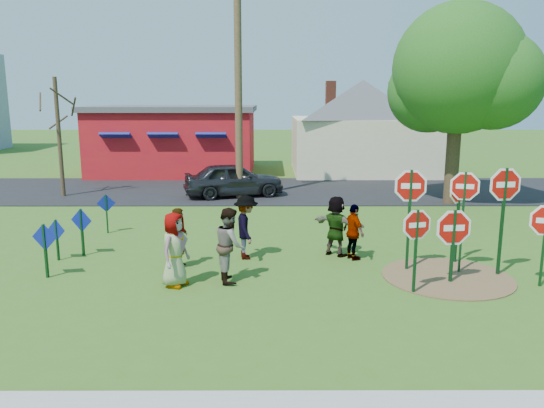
{
  "coord_description": "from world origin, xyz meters",
  "views": [
    {
      "loc": [
        0.1,
        -13.54,
        4.41
      ],
      "look_at": [
        0.14,
        0.62,
        1.54
      ],
      "focal_mm": 35.0,
      "sensor_mm": 36.0,
      "label": 1
    }
  ],
  "objects_px": {
    "stop_sign_b": "(464,196)",
    "person_a": "(175,250)",
    "stop_sign_c": "(504,197)",
    "stop_sign_d": "(459,198)",
    "person_b": "(180,238)",
    "stop_sign_a": "(417,233)",
    "suv": "(234,179)",
    "utility_pole": "(238,74)",
    "leafy_tree": "(461,76)"
  },
  "relations": [
    {
      "from": "stop_sign_b",
      "to": "person_a",
      "type": "height_order",
      "value": "stop_sign_b"
    },
    {
      "from": "stop_sign_c",
      "to": "stop_sign_d",
      "type": "xyz_separation_m",
      "value": [
        -0.74,
        1.02,
        -0.22
      ]
    },
    {
      "from": "person_a",
      "to": "person_b",
      "type": "xyz_separation_m",
      "value": [
        -0.12,
        1.45,
        -0.1
      ]
    },
    {
      "from": "stop_sign_a",
      "to": "stop_sign_d",
      "type": "relative_size",
      "value": 0.83
    },
    {
      "from": "suv",
      "to": "utility_pole",
      "type": "distance_m",
      "value": 4.6
    },
    {
      "from": "stop_sign_d",
      "to": "person_a",
      "type": "relative_size",
      "value": 1.39
    },
    {
      "from": "stop_sign_b",
      "to": "person_b",
      "type": "height_order",
      "value": "stop_sign_b"
    },
    {
      "from": "utility_pole",
      "to": "leafy_tree",
      "type": "distance_m",
      "value": 9.1
    },
    {
      "from": "stop_sign_a",
      "to": "stop_sign_b",
      "type": "height_order",
      "value": "stop_sign_b"
    },
    {
      "from": "stop_sign_a",
      "to": "stop_sign_d",
      "type": "bearing_deg",
      "value": 38.01
    },
    {
      "from": "person_a",
      "to": "stop_sign_d",
      "type": "bearing_deg",
      "value": -52.66
    },
    {
      "from": "person_b",
      "to": "utility_pole",
      "type": "distance_m",
      "value": 10.58
    },
    {
      "from": "suv",
      "to": "leafy_tree",
      "type": "distance_m",
      "value": 10.45
    },
    {
      "from": "suv",
      "to": "stop_sign_c",
      "type": "bearing_deg",
      "value": -160.39
    },
    {
      "from": "person_b",
      "to": "leafy_tree",
      "type": "relative_size",
      "value": 0.19
    },
    {
      "from": "person_b",
      "to": "utility_pole",
      "type": "relative_size",
      "value": 0.16
    },
    {
      "from": "stop_sign_a",
      "to": "person_b",
      "type": "height_order",
      "value": "stop_sign_a"
    },
    {
      "from": "person_a",
      "to": "utility_pole",
      "type": "relative_size",
      "value": 0.18
    },
    {
      "from": "stop_sign_c",
      "to": "person_a",
      "type": "xyz_separation_m",
      "value": [
        -7.98,
        -0.74,
        -1.12
      ]
    },
    {
      "from": "suv",
      "to": "leafy_tree",
      "type": "xyz_separation_m",
      "value": [
        9.31,
        -1.62,
        4.46
      ]
    },
    {
      "from": "suv",
      "to": "person_a",
      "type": "bearing_deg",
      "value": 162.02
    },
    {
      "from": "stop_sign_a",
      "to": "utility_pole",
      "type": "bearing_deg",
      "value": 97.32
    },
    {
      "from": "stop_sign_a",
      "to": "person_b",
      "type": "distance_m",
      "value": 6.01
    },
    {
      "from": "leafy_tree",
      "to": "suv",
      "type": "bearing_deg",
      "value": 170.13
    },
    {
      "from": "stop_sign_b",
      "to": "person_a",
      "type": "xyz_separation_m",
      "value": [
        -7.08,
        -0.95,
        -1.09
      ]
    },
    {
      "from": "suv",
      "to": "utility_pole",
      "type": "xyz_separation_m",
      "value": [
        0.29,
        -0.51,
        4.56
      ]
    },
    {
      "from": "stop_sign_b",
      "to": "stop_sign_c",
      "type": "bearing_deg",
      "value": -1.04
    },
    {
      "from": "stop_sign_a",
      "to": "person_a",
      "type": "xyz_separation_m",
      "value": [
        -5.53,
        0.5,
        -0.54
      ]
    },
    {
      "from": "stop_sign_c",
      "to": "person_b",
      "type": "relative_size",
      "value": 1.81
    },
    {
      "from": "stop_sign_d",
      "to": "person_b",
      "type": "height_order",
      "value": "stop_sign_d"
    },
    {
      "from": "stop_sign_b",
      "to": "leafy_tree",
      "type": "height_order",
      "value": "leafy_tree"
    },
    {
      "from": "stop_sign_a",
      "to": "suv",
      "type": "bearing_deg",
      "value": 97.64
    },
    {
      "from": "stop_sign_a",
      "to": "leafy_tree",
      "type": "relative_size",
      "value": 0.25
    },
    {
      "from": "stop_sign_a",
      "to": "person_b",
      "type": "bearing_deg",
      "value": 146.21
    },
    {
      "from": "stop_sign_a",
      "to": "stop_sign_c",
      "type": "distance_m",
      "value": 2.81
    },
    {
      "from": "stop_sign_b",
      "to": "person_b",
      "type": "xyz_separation_m",
      "value": [
        -7.19,
        0.5,
        -1.19
      ]
    },
    {
      "from": "person_b",
      "to": "utility_pole",
      "type": "height_order",
      "value": "utility_pole"
    },
    {
      "from": "leafy_tree",
      "to": "person_a",
      "type": "bearing_deg",
      "value": -135.26
    },
    {
      "from": "person_b",
      "to": "utility_pole",
      "type": "bearing_deg",
      "value": -9.02
    },
    {
      "from": "stop_sign_b",
      "to": "suv",
      "type": "relative_size",
      "value": 0.62
    },
    {
      "from": "person_a",
      "to": "utility_pole",
      "type": "xyz_separation_m",
      "value": [
        0.89,
        10.94,
        4.46
      ]
    },
    {
      "from": "stop_sign_c",
      "to": "stop_sign_d",
      "type": "bearing_deg",
      "value": 117.77
    },
    {
      "from": "stop_sign_a",
      "to": "stop_sign_c",
      "type": "height_order",
      "value": "stop_sign_c"
    },
    {
      "from": "person_b",
      "to": "leafy_tree",
      "type": "height_order",
      "value": "leafy_tree"
    },
    {
      "from": "stop_sign_a",
      "to": "leafy_tree",
      "type": "distance_m",
      "value": 11.86
    },
    {
      "from": "person_a",
      "to": "suv",
      "type": "xyz_separation_m",
      "value": [
        0.61,
        11.45,
        -0.1
      ]
    },
    {
      "from": "person_b",
      "to": "leafy_tree",
      "type": "xyz_separation_m",
      "value": [
        10.04,
        8.38,
        4.46
      ]
    },
    {
      "from": "person_a",
      "to": "leafy_tree",
      "type": "bearing_deg",
      "value": -21.59
    },
    {
      "from": "person_b",
      "to": "stop_sign_a",
      "type": "bearing_deg",
      "value": -112.0
    },
    {
      "from": "stop_sign_c",
      "to": "utility_pole",
      "type": "height_order",
      "value": "utility_pole"
    }
  ]
}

